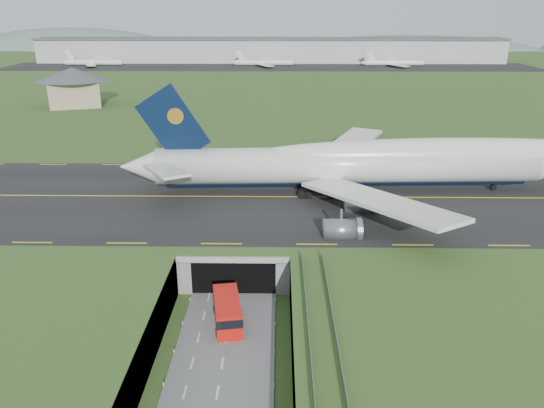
{
  "coord_description": "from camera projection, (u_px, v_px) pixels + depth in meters",
  "views": [
    {
      "loc": [
        6.49,
        -58.88,
        38.45
      ],
      "look_at": [
        5.29,
        20.0,
        9.5
      ],
      "focal_mm": 35.0,
      "sensor_mm": 36.0,
      "label": 1
    }
  ],
  "objects": [
    {
      "name": "ground",
      "position": [
        229.0,
        326.0,
        68.61
      ],
      "size": [
        900.0,
        900.0,
        0.0
      ],
      "primitive_type": "plane",
      "color": "#375622",
      "rests_on": "ground"
    },
    {
      "name": "airfield_deck",
      "position": [
        228.0,
        305.0,
        67.58
      ],
      "size": [
        800.0,
        800.0,
        6.0
      ],
      "primitive_type": "cube",
      "color": "gray",
      "rests_on": "ground"
    },
    {
      "name": "trench_road",
      "position": [
        223.0,
        361.0,
        61.53
      ],
      "size": [
        12.0,
        75.0,
        0.2
      ],
      "primitive_type": "cube",
      "color": "slate",
      "rests_on": "ground"
    },
    {
      "name": "taxiway",
      "position": [
        244.0,
        197.0,
        97.49
      ],
      "size": [
        800.0,
        44.0,
        0.18
      ],
      "primitive_type": "cube",
      "color": "black",
      "rests_on": "airfield_deck"
    },
    {
      "name": "tunnel_portal",
      "position": [
        238.0,
        248.0,
        83.15
      ],
      "size": [
        17.0,
        22.3,
        6.0
      ],
      "color": "gray",
      "rests_on": "ground"
    },
    {
      "name": "guideway",
      "position": [
        328.0,
        393.0,
        48.68
      ],
      "size": [
        3.0,
        53.0,
        7.05
      ],
      "color": "#A8A8A3",
      "rests_on": "ground"
    },
    {
      "name": "jumbo_jet",
      "position": [
        386.0,
        163.0,
        98.5
      ],
      "size": [
        100.95,
        63.74,
        21.1
      ],
      "rotation": [
        0.0,
        0.0,
        0.04
      ],
      "color": "silver",
      "rests_on": "ground"
    },
    {
      "name": "shuttle_tram",
      "position": [
        227.0,
        311.0,
        68.32
      ],
      "size": [
        4.69,
        9.14,
        3.52
      ],
      "rotation": [
        0.0,
        0.0,
        0.17
      ],
      "color": "red",
      "rests_on": "ground"
    },
    {
      "name": "service_building",
      "position": [
        73.0,
        83.0,
        187.68
      ],
      "size": [
        31.64,
        31.64,
        13.48
      ],
      "rotation": [
        0.0,
        0.0,
        0.35
      ],
      "color": "tan",
      "rests_on": "ground"
    },
    {
      "name": "cargo_terminal",
      "position": [
        270.0,
        50.0,
        344.86
      ],
      "size": [
        320.0,
        67.0,
        15.6
      ],
      "color": "#B2B2B2",
      "rests_on": "ground"
    },
    {
      "name": "distant_hills",
      "position": [
        345.0,
        61.0,
        472.71
      ],
      "size": [
        700.0,
        91.0,
        60.0
      ],
      "color": "slate",
      "rests_on": "ground"
    }
  ]
}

